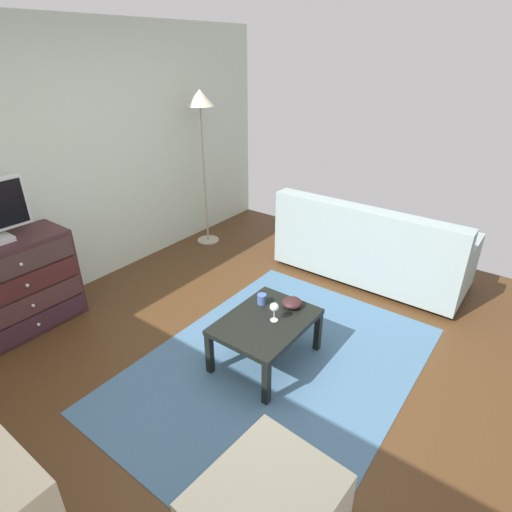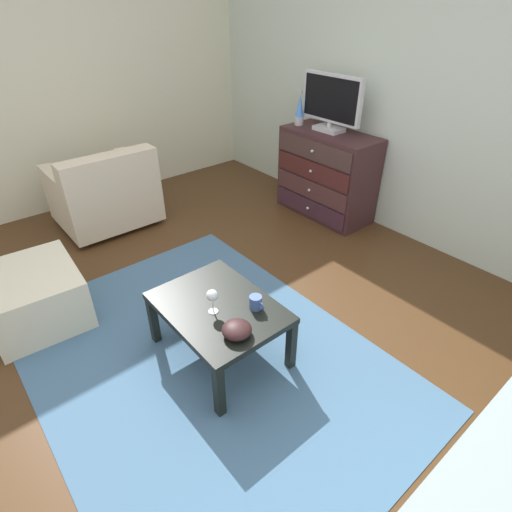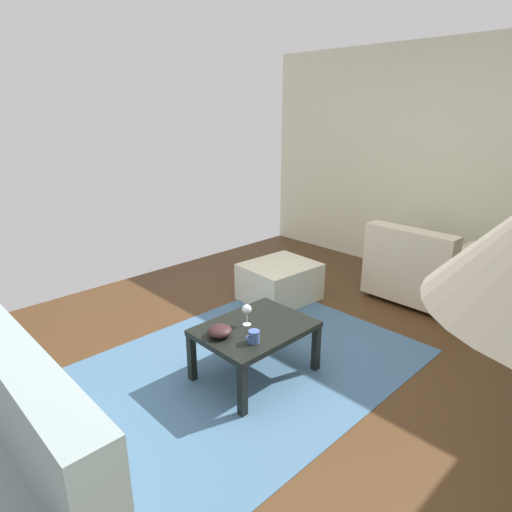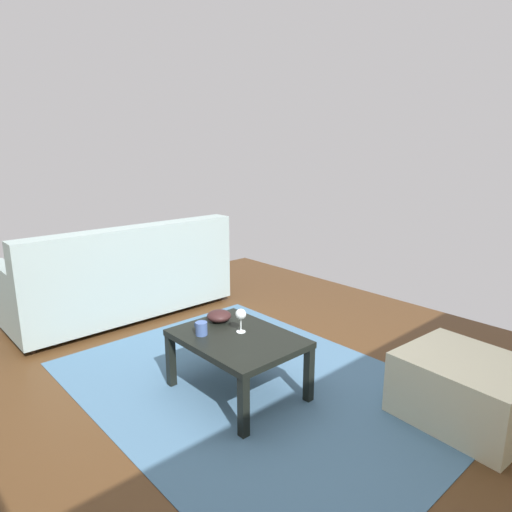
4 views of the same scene
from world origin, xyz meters
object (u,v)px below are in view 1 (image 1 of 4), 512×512
object	(u,v)px
wine_glass	(274,308)
standing_lamp	(201,114)
coffee_table	(266,325)
couch_large	(369,249)
dresser	(16,287)
mug	(262,299)
bowl_decorative	(292,303)

from	to	relation	value
wine_glass	standing_lamp	distance (m)	2.70
coffee_table	couch_large	size ratio (longest dim) A/B	0.40
dresser	mug	distance (m)	2.16
wine_glass	couch_large	distance (m)	1.77
couch_large	coffee_table	bearing A→B (deg)	176.71
dresser	couch_large	distance (m)	3.45
mug	couch_large	bearing A→B (deg)	-9.17
bowl_decorative	standing_lamp	distance (m)	2.62
wine_glass	standing_lamp	xyz separation A→B (m)	(1.42, 2.02, 1.09)
dresser	coffee_table	bearing A→B (deg)	-64.98
wine_glass	mug	distance (m)	0.26
wine_glass	couch_large	size ratio (longest dim) A/B	0.08
dresser	coffee_table	distance (m)	2.22
bowl_decorative	couch_large	xyz separation A→B (m)	(1.52, -0.04, -0.10)
standing_lamp	coffee_table	bearing A→B (deg)	-126.36
dresser	standing_lamp	size ratio (longest dim) A/B	0.52
dresser	couch_large	size ratio (longest dim) A/B	0.49
dresser	mug	world-z (taller)	dresser
bowl_decorative	wine_glass	bearing A→B (deg)	177.63
standing_lamp	wine_glass	bearing A→B (deg)	-125.05
mug	bowl_decorative	xyz separation A→B (m)	(0.10, -0.22, -0.01)
mug	bowl_decorative	distance (m)	0.25
dresser	bowl_decorative	xyz separation A→B (m)	(1.21, -2.08, 0.01)
wine_glass	bowl_decorative	bearing A→B (deg)	-2.37
mug	bowl_decorative	world-z (taller)	mug
mug	couch_large	size ratio (longest dim) A/B	0.06
dresser	coffee_table	size ratio (longest dim) A/B	1.22
bowl_decorative	dresser	bearing A→B (deg)	120.24
coffee_table	mug	world-z (taller)	mug
coffee_table	standing_lamp	world-z (taller)	standing_lamp
couch_large	standing_lamp	distance (m)	2.45
coffee_table	standing_lamp	size ratio (longest dim) A/B	0.43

